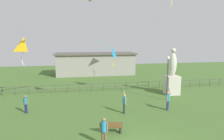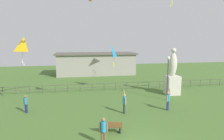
# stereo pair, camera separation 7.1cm
# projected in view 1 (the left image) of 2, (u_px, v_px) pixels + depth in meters

# --- Properties ---
(statue_monument) EXTENTS (1.49, 1.49, 5.39)m
(statue_monument) POSITION_uv_depth(u_px,v_px,m) (172.00, 79.00, 23.11)
(statue_monument) COLOR beige
(statue_monument) RESTS_ON ground_plane
(lamppost) EXTENTS (0.36, 0.36, 4.65)m
(lamppost) POSITION_uv_depth(u_px,v_px,m) (168.00, 69.00, 20.53)
(lamppost) COLOR #38383D
(lamppost) RESTS_ON ground_plane
(park_bench) EXTENTS (1.55, 0.75, 0.85)m
(park_bench) POSITION_uv_depth(u_px,v_px,m) (112.00, 127.00, 13.59)
(park_bench) COLOR brown
(park_bench) RESTS_ON ground_plane
(person_0) EXTENTS (0.51, 0.32, 1.75)m
(person_0) POSITION_uv_depth(u_px,v_px,m) (104.00, 129.00, 11.94)
(person_0) COLOR brown
(person_0) RESTS_ON ground_plane
(person_2) EXTENTS (0.51, 0.40, 2.00)m
(person_2) POSITION_uv_depth(u_px,v_px,m) (168.00, 99.00, 17.95)
(person_2) COLOR navy
(person_2) RESTS_ON ground_plane
(person_3) EXTENTS (0.43, 0.30, 1.59)m
(person_3) POSITION_uv_depth(u_px,v_px,m) (26.00, 103.00, 17.21)
(person_3) COLOR navy
(person_3) RESTS_ON ground_plane
(person_4) EXTENTS (0.32, 0.53, 2.01)m
(person_4) POSITION_uv_depth(u_px,v_px,m) (124.00, 102.00, 17.12)
(person_4) COLOR #3F4C47
(person_4) RESTS_ON ground_plane
(kite_0) EXTENTS (1.13, 1.21, 2.55)m
(kite_0) POSITION_uv_depth(u_px,v_px,m) (24.00, 46.00, 18.42)
(kite_0) COLOR yellow
(kite_1) EXTENTS (0.98, 1.20, 2.69)m
(kite_1) POSITION_uv_depth(u_px,v_px,m) (111.00, 52.00, 24.22)
(kite_1) COLOR #198CD1
(waterfront_railing) EXTENTS (36.05, 0.06, 0.95)m
(waterfront_railing) POSITION_uv_depth(u_px,v_px,m) (104.00, 86.00, 24.82)
(waterfront_railing) COLOR #4C4742
(waterfront_railing) RESTS_ON ground_plane
(pavilion_building) EXTENTS (14.37, 5.20, 3.94)m
(pavilion_building) POSITION_uv_depth(u_px,v_px,m) (96.00, 64.00, 36.31)
(pavilion_building) COLOR gray
(pavilion_building) RESTS_ON ground_plane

